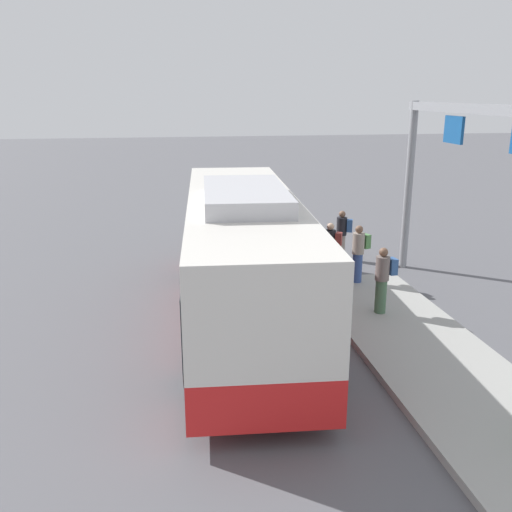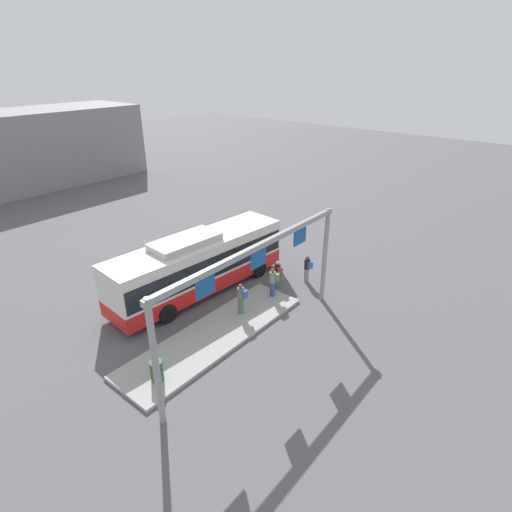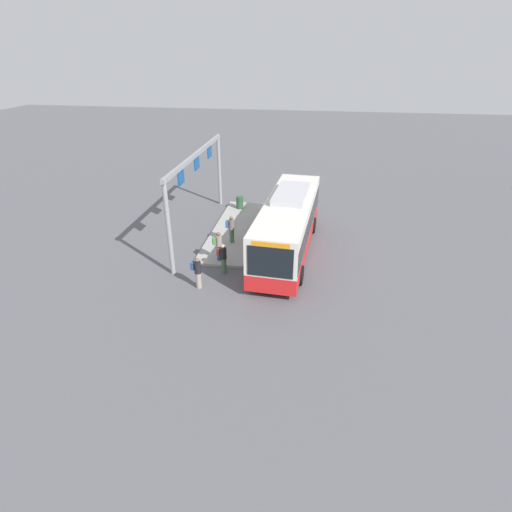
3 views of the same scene
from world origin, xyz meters
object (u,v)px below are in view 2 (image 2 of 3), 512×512
(person_waiting_far, at_px, (273,281))
(person_waiting_mid, at_px, (241,298))
(person_waiting_near, at_px, (278,274))
(bus_main, at_px, (199,262))
(trash_bin, at_px, (157,371))
(person_boarding, at_px, (307,268))

(person_waiting_far, bearing_deg, person_waiting_mid, 63.09)
(person_waiting_mid, bearing_deg, person_waiting_near, -92.47)
(bus_main, bearing_deg, person_waiting_far, -57.64)
(trash_bin, bearing_deg, person_boarding, -0.12)
(bus_main, distance_m, person_waiting_far, 4.19)
(person_waiting_mid, bearing_deg, trash_bin, 88.48)
(person_waiting_mid, bearing_deg, person_waiting_far, -102.43)
(person_waiting_near, height_order, trash_bin, person_waiting_near)
(person_boarding, bearing_deg, person_waiting_far, 101.39)
(bus_main, distance_m, trash_bin, 7.45)
(person_boarding, height_order, person_waiting_near, same)
(trash_bin, bearing_deg, person_waiting_far, 2.66)
(person_waiting_mid, xyz_separation_m, person_waiting_far, (2.35, -0.21, 0.00))
(bus_main, relative_size, person_waiting_mid, 6.45)
(person_waiting_mid, bearing_deg, bus_main, -13.86)
(bus_main, xyz_separation_m, trash_bin, (-6.16, -4.01, -1.20))
(person_waiting_mid, relative_size, person_waiting_far, 1.00)
(trash_bin, bearing_deg, bus_main, 33.05)
(person_waiting_far, bearing_deg, person_waiting_near, -86.95)
(person_boarding, height_order, trash_bin, person_boarding)
(person_waiting_far, bearing_deg, trash_bin, 70.85)
(person_boarding, bearing_deg, person_waiting_mid, 102.87)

